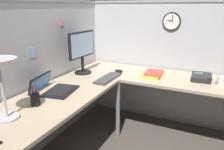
{
  "coord_description": "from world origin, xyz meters",
  "views": [
    {
      "loc": [
        -1.97,
        -0.77,
        1.51
      ],
      "look_at": [
        0.08,
        0.2,
        0.79
      ],
      "focal_mm": 35.07,
      "sensor_mm": 36.0,
      "label": 1
    }
  ],
  "objects_px": {
    "keyboard": "(108,78)",
    "pen_cup": "(35,99)",
    "desk_lamp_dome": "(0,70)",
    "computer_mouse": "(119,71)",
    "monitor": "(82,49)",
    "coffee_mug": "(221,81)",
    "wall_clock": "(172,22)",
    "book_stack": "(153,74)",
    "office_phone": "(202,78)",
    "laptop": "(52,88)"
  },
  "relations": [
    {
      "from": "monitor",
      "to": "pen_cup",
      "type": "relative_size",
      "value": 2.78
    },
    {
      "from": "coffee_mug",
      "to": "wall_clock",
      "type": "relative_size",
      "value": 0.44
    },
    {
      "from": "book_stack",
      "to": "computer_mouse",
      "type": "bearing_deg",
      "value": 96.3
    },
    {
      "from": "computer_mouse",
      "to": "pen_cup",
      "type": "relative_size",
      "value": 0.58
    },
    {
      "from": "desk_lamp_dome",
      "to": "computer_mouse",
      "type": "bearing_deg",
      "value": -10.55
    },
    {
      "from": "pen_cup",
      "to": "wall_clock",
      "type": "bearing_deg",
      "value": -25.55
    },
    {
      "from": "pen_cup",
      "to": "book_stack",
      "type": "distance_m",
      "value": 1.37
    },
    {
      "from": "keyboard",
      "to": "wall_clock",
      "type": "xyz_separation_m",
      "value": [
        0.71,
        -0.52,
        0.59
      ]
    },
    {
      "from": "keyboard",
      "to": "computer_mouse",
      "type": "height_order",
      "value": "computer_mouse"
    },
    {
      "from": "book_stack",
      "to": "coffee_mug",
      "type": "distance_m",
      "value": 0.71
    },
    {
      "from": "book_stack",
      "to": "wall_clock",
      "type": "relative_size",
      "value": 1.36
    },
    {
      "from": "computer_mouse",
      "to": "book_stack",
      "type": "distance_m",
      "value": 0.42
    },
    {
      "from": "laptop",
      "to": "desk_lamp_dome",
      "type": "xyz_separation_m",
      "value": [
        -0.57,
        -0.07,
        0.34
      ]
    },
    {
      "from": "monitor",
      "to": "wall_clock",
      "type": "height_order",
      "value": "wall_clock"
    },
    {
      "from": "monitor",
      "to": "desk_lamp_dome",
      "type": "relative_size",
      "value": 1.12
    },
    {
      "from": "keyboard",
      "to": "coffee_mug",
      "type": "relative_size",
      "value": 4.48
    },
    {
      "from": "laptop",
      "to": "coffee_mug",
      "type": "relative_size",
      "value": 4.52
    },
    {
      "from": "office_phone",
      "to": "keyboard",
      "type": "bearing_deg",
      "value": 111.54
    },
    {
      "from": "desk_lamp_dome",
      "to": "coffee_mug",
      "type": "height_order",
      "value": "desk_lamp_dome"
    },
    {
      "from": "pen_cup",
      "to": "office_phone",
      "type": "height_order",
      "value": "pen_cup"
    },
    {
      "from": "office_phone",
      "to": "book_stack",
      "type": "xyz_separation_m",
      "value": [
        -0.03,
        0.53,
        -0.02
      ]
    },
    {
      "from": "laptop",
      "to": "book_stack",
      "type": "bearing_deg",
      "value": -40.16
    },
    {
      "from": "desk_lamp_dome",
      "to": "pen_cup",
      "type": "distance_m",
      "value": 0.4
    },
    {
      "from": "computer_mouse",
      "to": "monitor",
      "type": "bearing_deg",
      "value": 119.62
    },
    {
      "from": "wall_clock",
      "to": "book_stack",
      "type": "bearing_deg",
      "value": 165.42
    },
    {
      "from": "office_phone",
      "to": "monitor",
      "type": "bearing_deg",
      "value": 102.6
    },
    {
      "from": "laptop",
      "to": "desk_lamp_dome",
      "type": "relative_size",
      "value": 0.97
    },
    {
      "from": "keyboard",
      "to": "laptop",
      "type": "bearing_deg",
      "value": 149.72
    },
    {
      "from": "desk_lamp_dome",
      "to": "coffee_mug",
      "type": "distance_m",
      "value": 2.03
    },
    {
      "from": "wall_clock",
      "to": "office_phone",
      "type": "bearing_deg",
      "value": -127.99
    },
    {
      "from": "desk_lamp_dome",
      "to": "book_stack",
      "type": "bearing_deg",
      "value": -25.02
    },
    {
      "from": "laptop",
      "to": "book_stack",
      "type": "height_order",
      "value": "laptop"
    },
    {
      "from": "monitor",
      "to": "wall_clock",
      "type": "xyz_separation_m",
      "value": [
        0.63,
        -0.89,
        0.31
      ]
    },
    {
      "from": "wall_clock",
      "to": "pen_cup",
      "type": "bearing_deg",
      "value": 154.45
    },
    {
      "from": "pen_cup",
      "to": "coffee_mug",
      "type": "relative_size",
      "value": 1.88
    },
    {
      "from": "keyboard",
      "to": "pen_cup",
      "type": "bearing_deg",
      "value": 165.51
    },
    {
      "from": "pen_cup",
      "to": "office_phone",
      "type": "bearing_deg",
      "value": -43.75
    },
    {
      "from": "monitor",
      "to": "coffee_mug",
      "type": "xyz_separation_m",
      "value": [
        0.24,
        -1.51,
        -0.25
      ]
    },
    {
      "from": "laptop",
      "to": "office_phone",
      "type": "height_order",
      "value": "laptop"
    },
    {
      "from": "keyboard",
      "to": "desk_lamp_dome",
      "type": "xyz_separation_m",
      "value": [
        -1.12,
        0.26,
        0.35
      ]
    },
    {
      "from": "pen_cup",
      "to": "computer_mouse",
      "type": "bearing_deg",
      "value": -11.6
    },
    {
      "from": "computer_mouse",
      "to": "desk_lamp_dome",
      "type": "xyz_separation_m",
      "value": [
        -1.41,
        0.26,
        0.35
      ]
    },
    {
      "from": "office_phone",
      "to": "book_stack",
      "type": "relative_size",
      "value": 0.73
    },
    {
      "from": "office_phone",
      "to": "coffee_mug",
      "type": "xyz_separation_m",
      "value": [
        -0.06,
        -0.19,
        0.01
      ]
    },
    {
      "from": "monitor",
      "to": "office_phone",
      "type": "height_order",
      "value": "monitor"
    },
    {
      "from": "desk_lamp_dome",
      "to": "book_stack",
      "type": "relative_size",
      "value": 1.49
    },
    {
      "from": "computer_mouse",
      "to": "pen_cup",
      "type": "xyz_separation_m",
      "value": [
        -1.16,
        0.24,
        0.04
      ]
    },
    {
      "from": "laptop",
      "to": "coffee_mug",
      "type": "distance_m",
      "value": 1.7
    },
    {
      "from": "computer_mouse",
      "to": "coffee_mug",
      "type": "relative_size",
      "value": 1.08
    },
    {
      "from": "coffee_mug",
      "to": "book_stack",
      "type": "bearing_deg",
      "value": 88.12
    }
  ]
}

